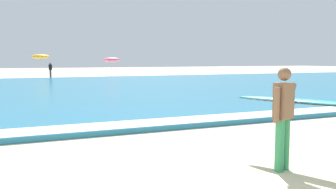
{
  "coord_description": "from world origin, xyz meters",
  "views": [
    {
      "loc": [
        -1.15,
        -3.65,
        1.86
      ],
      "look_at": [
        1.98,
        3.53,
        1.1
      ],
      "focal_mm": 38.7,
      "sensor_mm": 36.0,
      "label": 1
    }
  ],
  "objects_px": {
    "surfer_with_board": "(290,108)",
    "beach_umbrella_2": "(40,57)",
    "beach_umbrella_3": "(111,60)",
    "beachgoer_near_row_left": "(50,70)"
  },
  "relations": [
    {
      "from": "surfer_with_board",
      "to": "beach_umbrella_2",
      "type": "height_order",
      "value": "beach_umbrella_2"
    },
    {
      "from": "beach_umbrella_2",
      "to": "beach_umbrella_3",
      "type": "relative_size",
      "value": 1.12
    },
    {
      "from": "beach_umbrella_2",
      "to": "beach_umbrella_3",
      "type": "height_order",
      "value": "beach_umbrella_2"
    },
    {
      "from": "beach_umbrella_2",
      "to": "beachgoer_near_row_left",
      "type": "bearing_deg",
      "value": -52.0
    },
    {
      "from": "beach_umbrella_2",
      "to": "surfer_with_board",
      "type": "bearing_deg",
      "value": -87.38
    },
    {
      "from": "beach_umbrella_3",
      "to": "surfer_with_board",
      "type": "bearing_deg",
      "value": -99.63
    },
    {
      "from": "beach_umbrella_2",
      "to": "beach_umbrella_3",
      "type": "bearing_deg",
      "value": 0.13
    },
    {
      "from": "surfer_with_board",
      "to": "beachgoer_near_row_left",
      "type": "height_order",
      "value": "surfer_with_board"
    },
    {
      "from": "surfer_with_board",
      "to": "beach_umbrella_3",
      "type": "height_order",
      "value": "beach_umbrella_3"
    },
    {
      "from": "beach_umbrella_3",
      "to": "beachgoer_near_row_left",
      "type": "bearing_deg",
      "value": -170.68
    }
  ]
}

